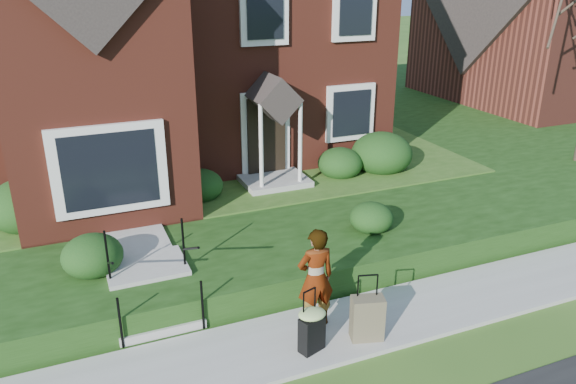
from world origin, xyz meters
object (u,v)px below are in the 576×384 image
suitcase_black (312,328)px  suitcase_olive (367,318)px  front_steps (152,287)px  woman (316,278)px

suitcase_black → suitcase_olive: size_ratio=0.95×
front_steps → suitcase_black: bearing=-46.8°
suitcase_olive → woman: bearing=146.8°
suitcase_black → suitcase_olive: suitcase_olive is taller
front_steps → woman: 2.92m
woman → suitcase_black: woman is taller
suitcase_black → woman: bearing=41.6°
front_steps → suitcase_olive: (3.00, -2.26, -0.02)m
suitcase_black → suitcase_olive: bearing=-22.7°
suitcase_olive → suitcase_black: bearing=-167.9°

